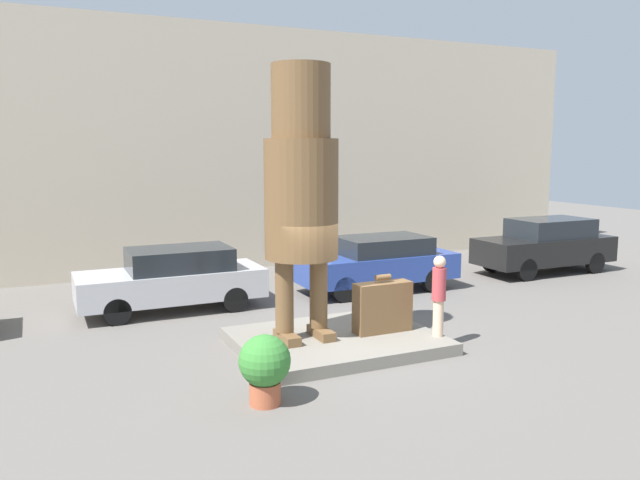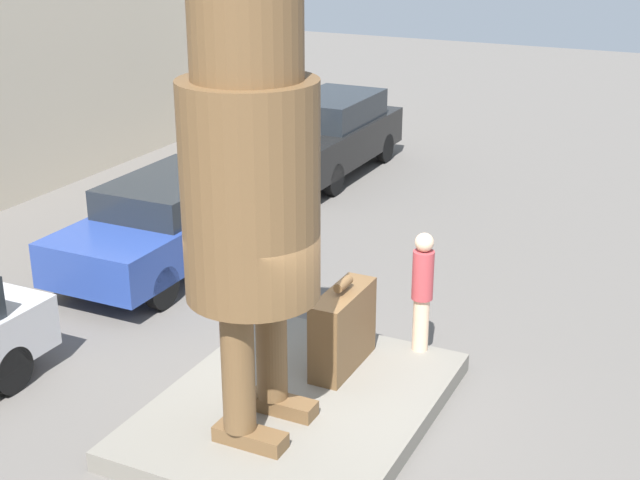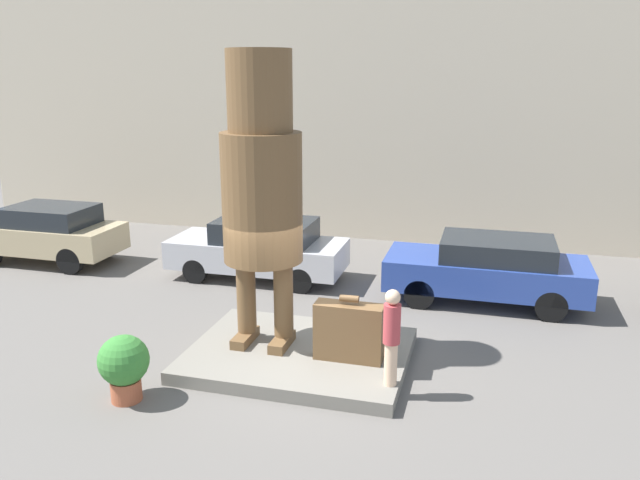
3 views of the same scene
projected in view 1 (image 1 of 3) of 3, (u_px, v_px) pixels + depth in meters
The scene contains 10 objects.
ground_plane at pixel (336, 347), 12.34m from camera, with size 60.00×60.00×0.00m, color #605B56.
pedestal at pixel (336, 341), 12.33m from camera, with size 3.88×2.99×0.23m.
building_backdrop at pixel (213, 149), 19.78m from camera, with size 28.00×0.60×7.75m.
statue_figure at pixel (301, 182), 11.71m from camera, with size 1.40×1.40×5.19m.
giant_suitcase at pixel (382, 307), 12.49m from camera, with size 1.19×0.39×1.17m.
tourist at pixel (439, 292), 12.14m from camera, with size 0.27×0.27×1.60m.
parked_car_silver at pixel (173, 278), 15.01m from camera, with size 4.37×1.70×1.52m.
parked_car_blue at pixel (377, 262), 17.11m from camera, with size 4.42×1.78×1.50m.
parked_car_black at pixel (546, 245), 19.63m from camera, with size 4.51×1.71×1.71m.
planter_pot at pixel (265, 365), 9.48m from camera, with size 0.80×0.80×1.09m.
Camera 1 is at (-5.29, -10.67, 3.89)m, focal length 35.00 mm.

